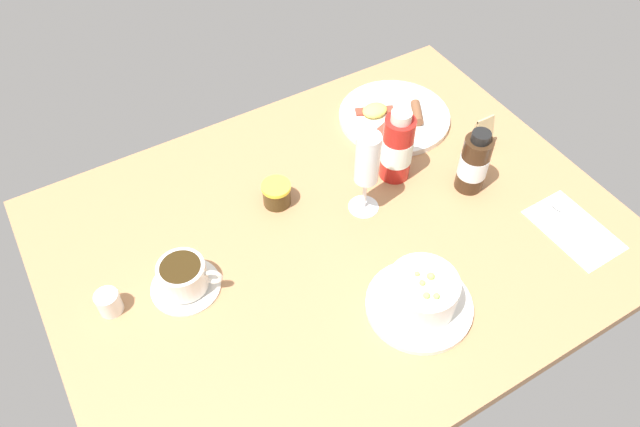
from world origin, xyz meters
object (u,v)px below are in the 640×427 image
object	(u,v)px
porridge_bowl	(421,295)
sauce_bottle_brown	(474,163)
cutlery_setting	(572,227)
coffee_cup	(184,277)
jam_jar	(277,194)
breakfast_plate	(393,116)
sauce_bottle_red	(397,148)
menu_card	(482,134)
creamer_jug	(109,302)
wine_glass	(367,163)

from	to	relation	value
porridge_bowl	sauce_bottle_brown	size ratio (longest dim) A/B	1.29
cutlery_setting	coffee_cup	size ratio (longest dim) A/B	1.41
jam_jar	breakfast_plate	xyz separation A→B (cm)	(35.59, 9.22, -1.69)
jam_jar	sauce_bottle_red	world-z (taller)	sauce_bottle_red
coffee_cup	menu_card	world-z (taller)	menu_card
coffee_cup	creamer_jug	world-z (taller)	coffee_cup
breakfast_plate	wine_glass	bearing A→B (deg)	-137.28
cutlery_setting	jam_jar	world-z (taller)	jam_jar
sauce_bottle_brown	breakfast_plate	bearing A→B (deg)	92.95
porridge_bowl	sauce_bottle_red	bearing A→B (deg)	62.58
sauce_bottle_brown	menu_card	bearing A→B (deg)	39.75
porridge_bowl	wine_glass	size ratio (longest dim) A/B	0.98
cutlery_setting	jam_jar	xyz separation A→B (cm)	(-47.35, 35.92, 2.31)
cutlery_setting	menu_card	world-z (taller)	menu_card
cutlery_setting	sauce_bottle_red	distance (cm)	38.20
wine_glass	porridge_bowl	bearing A→B (deg)	-100.27
wine_glass	jam_jar	bearing A→B (deg)	145.10
wine_glass	breakfast_plate	size ratio (longest dim) A/B	0.75
porridge_bowl	coffee_cup	xyz separation A→B (cm)	(-34.20, 25.16, -0.82)
sauce_bottle_red	menu_card	bearing A→B (deg)	-8.52
porridge_bowl	coffee_cup	size ratio (longest dim) A/B	1.49
sauce_bottle_red	wine_glass	bearing A→B (deg)	-156.92
sauce_bottle_brown	breakfast_plate	world-z (taller)	sauce_bottle_brown
coffee_cup	cutlery_setting	bearing A→B (deg)	-19.97
cutlery_setting	wine_glass	xyz separation A→B (cm)	(-32.76, 25.75, 12.49)
coffee_cup	menu_card	size ratio (longest dim) A/B	1.43
cutlery_setting	sauce_bottle_red	size ratio (longest dim) A/B	1.06
wine_glass	breakfast_plate	world-z (taller)	wine_glass
porridge_bowl	breakfast_plate	xyz separation A→B (cm)	(25.52, 44.33, -3.03)
porridge_bowl	sauce_bottle_brown	bearing A→B (deg)	34.95
creamer_jug	menu_card	distance (cm)	83.51
breakfast_plate	menu_card	bearing A→B (deg)	-59.49
breakfast_plate	coffee_cup	bearing A→B (deg)	-162.20
porridge_bowl	creamer_jug	xyz separation A→B (cm)	(-47.41, 27.49, -1.57)
coffee_cup	wine_glass	bearing A→B (deg)	-0.33
jam_jar	breakfast_plate	distance (cm)	36.80
creamer_jug	wine_glass	bearing A→B (deg)	-2.81
sauce_bottle_brown	menu_card	distance (cm)	12.22
coffee_cup	sauce_bottle_brown	size ratio (longest dim) A/B	0.86
sauce_bottle_red	menu_card	size ratio (longest dim) A/B	1.91
creamer_jug	menu_card	bearing A→B (deg)	-0.72
wine_glass	sauce_bottle_red	distance (cm)	12.76
coffee_cup	jam_jar	bearing A→B (deg)	22.41
creamer_jug	breakfast_plate	xyz separation A→B (cm)	(72.94, 16.84, -1.46)
jam_jar	sauce_bottle_brown	size ratio (longest dim) A/B	0.40
coffee_cup	jam_jar	distance (cm)	26.11
cutlery_setting	sauce_bottle_brown	xyz separation A→B (cm)	(-10.44, 19.57, 6.43)
porridge_bowl	jam_jar	xyz separation A→B (cm)	(-10.07, 35.11, -1.34)
creamer_jug	jam_jar	xyz separation A→B (cm)	(37.34, 7.62, 0.23)
wine_glass	jam_jar	xyz separation A→B (cm)	(-14.59, 10.18, -10.17)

